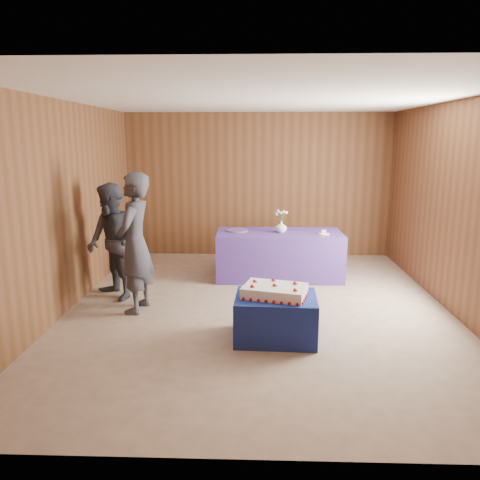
{
  "coord_description": "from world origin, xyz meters",
  "views": [
    {
      "loc": [
        -0.04,
        -5.89,
        2.22
      ],
      "look_at": [
        -0.25,
        0.1,
        0.92
      ],
      "focal_mm": 35.0,
      "sensor_mm": 36.0,
      "label": 1
    }
  ],
  "objects_px": {
    "cake_table": "(276,317)",
    "serving_table": "(279,255)",
    "sheet_cake": "(275,291)",
    "guest_right": "(112,242)",
    "vase": "(281,227)",
    "guest_left": "(135,243)"
  },
  "relations": [
    {
      "from": "cake_table",
      "to": "sheet_cake",
      "type": "bearing_deg",
      "value": -164.13
    },
    {
      "from": "vase",
      "to": "cake_table",
      "type": "bearing_deg",
      "value": -94.24
    },
    {
      "from": "serving_table",
      "to": "vase",
      "type": "xyz_separation_m",
      "value": [
        0.02,
        -0.03,
        0.47
      ]
    },
    {
      "from": "cake_table",
      "to": "guest_left",
      "type": "bearing_deg",
      "value": 157.51
    },
    {
      "from": "sheet_cake",
      "to": "guest_right",
      "type": "xyz_separation_m",
      "value": [
        -2.2,
        1.3,
        0.25
      ]
    },
    {
      "from": "vase",
      "to": "sheet_cake",
      "type": "bearing_deg",
      "value": -94.6
    },
    {
      "from": "cake_table",
      "to": "guest_right",
      "type": "distance_m",
      "value": 2.63
    },
    {
      "from": "sheet_cake",
      "to": "guest_right",
      "type": "distance_m",
      "value": 2.57
    },
    {
      "from": "guest_left",
      "to": "cake_table",
      "type": "bearing_deg",
      "value": 71.44
    },
    {
      "from": "cake_table",
      "to": "guest_right",
      "type": "bearing_deg",
      "value": 152.15
    },
    {
      "from": "guest_left",
      "to": "guest_right",
      "type": "height_order",
      "value": "guest_left"
    },
    {
      "from": "sheet_cake",
      "to": "guest_left",
      "type": "relative_size",
      "value": 0.45
    },
    {
      "from": "serving_table",
      "to": "guest_right",
      "type": "height_order",
      "value": "guest_right"
    },
    {
      "from": "vase",
      "to": "guest_left",
      "type": "distance_m",
      "value": 2.5
    },
    {
      "from": "serving_table",
      "to": "guest_left",
      "type": "height_order",
      "value": "guest_left"
    },
    {
      "from": "sheet_cake",
      "to": "guest_left",
      "type": "height_order",
      "value": "guest_left"
    },
    {
      "from": "vase",
      "to": "guest_left",
      "type": "height_order",
      "value": "guest_left"
    },
    {
      "from": "guest_right",
      "to": "sheet_cake",
      "type": "bearing_deg",
      "value": 16.58
    },
    {
      "from": "serving_table",
      "to": "guest_right",
      "type": "relative_size",
      "value": 1.22
    },
    {
      "from": "cake_table",
      "to": "guest_left",
      "type": "distance_m",
      "value": 2.07
    },
    {
      "from": "cake_table",
      "to": "sheet_cake",
      "type": "relative_size",
      "value": 1.12
    },
    {
      "from": "cake_table",
      "to": "serving_table",
      "type": "distance_m",
      "value": 2.42
    }
  ]
}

